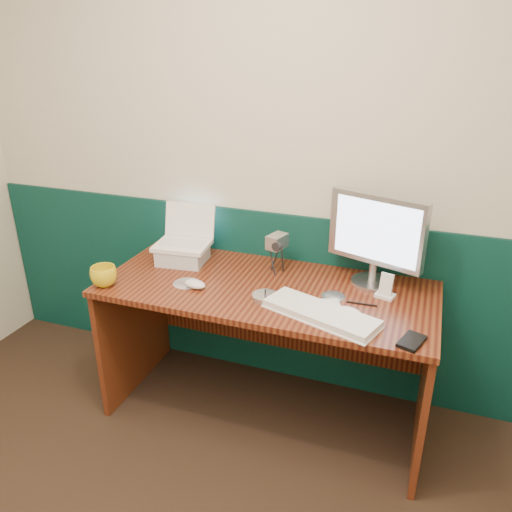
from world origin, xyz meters
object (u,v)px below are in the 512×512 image
at_px(desk, 266,352).
at_px(keyboard, 321,314).
at_px(laptop, 181,227).
at_px(camcorder, 277,254).
at_px(monitor, 376,239).
at_px(mug, 104,276).

relative_size(desk, keyboard, 3.20).
bearing_deg(laptop, camcorder, -0.75).
bearing_deg(camcorder, keyboard, -32.58).
relative_size(desk, laptop, 5.75).
distance_m(monitor, keyboard, 0.48).
height_order(laptop, mug, laptop).
xyz_separation_m(laptop, mug, (-0.23, -0.38, -0.15)).
height_order(desk, mug, mug).
distance_m(mug, camcorder, 0.85).
relative_size(monitor, keyboard, 0.93).
bearing_deg(keyboard, desk, 166.54).
distance_m(desk, laptop, 0.78).
bearing_deg(monitor, keyboard, -92.95).
bearing_deg(camcorder, mug, -132.62).
bearing_deg(desk, laptop, 166.30).
bearing_deg(keyboard, laptop, 177.53).
distance_m(desk, mug, 0.89).
distance_m(laptop, keyboard, 0.91).
relative_size(desk, monitor, 3.43).
relative_size(keyboard, camcorder, 2.57).
xyz_separation_m(laptop, camcorder, (0.51, 0.05, -0.10)).
bearing_deg(laptop, desk, -19.99).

